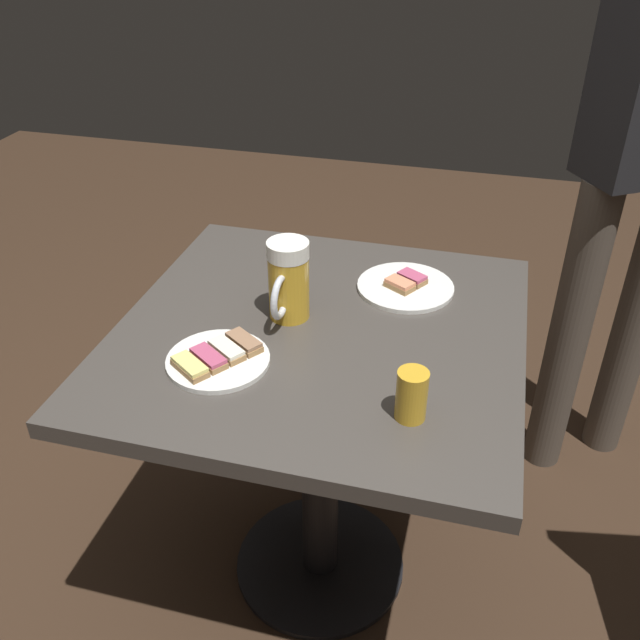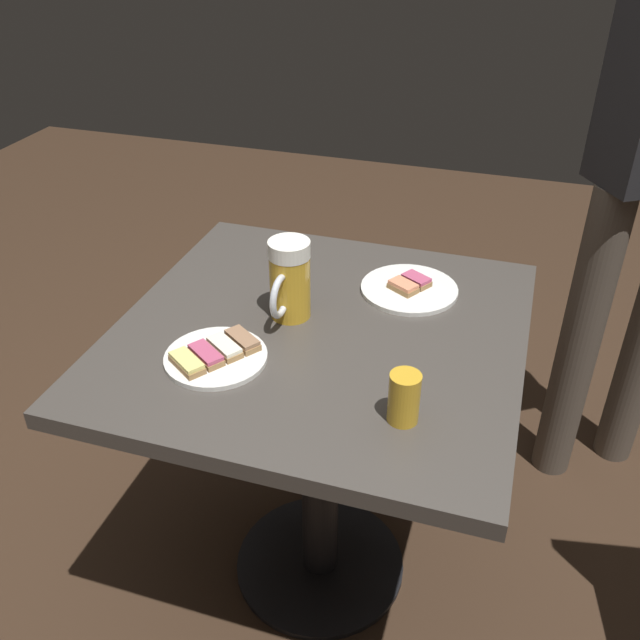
# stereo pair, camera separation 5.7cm
# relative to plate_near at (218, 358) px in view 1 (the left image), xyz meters

# --- Properties ---
(ground_plane) EXTENTS (6.00, 6.00, 0.00)m
(ground_plane) POSITION_rel_plate_near_xyz_m (-0.16, 0.16, -0.77)
(ground_plane) COLOR #382619
(cafe_table) EXTENTS (0.82, 0.83, 0.76)m
(cafe_table) POSITION_rel_plate_near_xyz_m (-0.16, 0.16, -0.16)
(cafe_table) COLOR black
(cafe_table) RESTS_ON ground_plane
(plate_near) EXTENTS (0.20, 0.20, 0.03)m
(plate_near) POSITION_rel_plate_near_xyz_m (0.00, 0.00, 0.00)
(plate_near) COLOR white
(plate_near) RESTS_ON cafe_table
(plate_far) EXTENTS (0.22, 0.22, 0.03)m
(plate_far) POSITION_rel_plate_near_xyz_m (-0.37, 0.30, -0.00)
(plate_far) COLOR white
(plate_far) RESTS_ON cafe_table
(beer_mug) EXTENTS (0.14, 0.09, 0.17)m
(beer_mug) POSITION_rel_plate_near_xyz_m (-0.19, 0.08, 0.08)
(beer_mug) COLOR gold
(beer_mug) RESTS_ON cafe_table
(beer_glass_small) EXTENTS (0.05, 0.05, 0.09)m
(beer_glass_small) POSITION_rel_plate_near_xyz_m (0.06, 0.38, 0.04)
(beer_glass_small) COLOR gold
(beer_glass_small) RESTS_ON cafe_table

